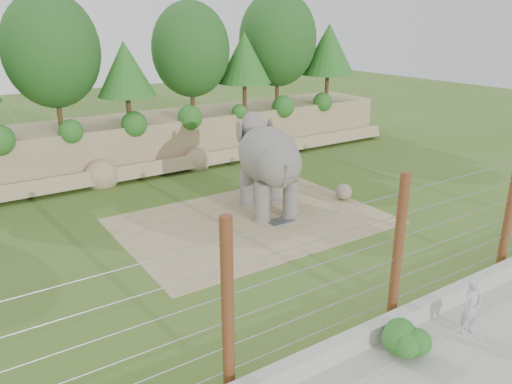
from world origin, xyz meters
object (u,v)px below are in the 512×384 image
barrier_fence (398,248)px  zookeeper (471,307)px  stone_ball (344,192)px  elephant (268,168)px

barrier_fence → zookeeper: 2.24m
stone_ball → barrier_fence: bearing=-124.9°
elephant → stone_ball: bearing=3.0°
elephant → stone_ball: size_ratio=6.32×
stone_ball → barrier_fence: size_ratio=0.04×
stone_ball → zookeeper: bearing=-114.7°
stone_ball → zookeeper: zookeeper is taller
zookeeper → barrier_fence: bearing=129.3°
stone_ball → elephant: bearing=167.7°
stone_ball → barrier_fence: barrier_fence is taller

